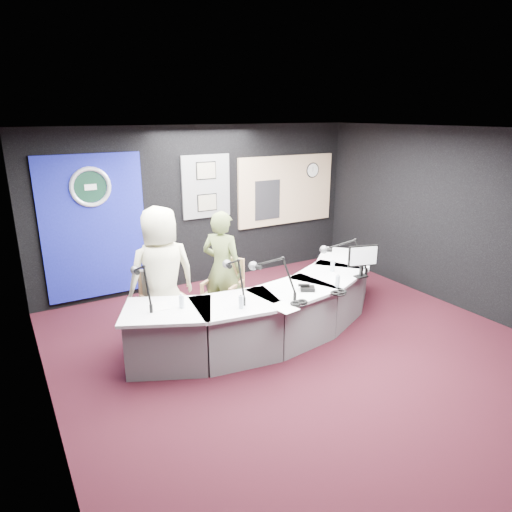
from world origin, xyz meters
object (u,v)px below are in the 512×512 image
broadcast_desk (274,308)px  person_woman (222,269)px  armchair_left (164,304)px  person_man (162,276)px  armchair_right (223,291)px

broadcast_desk → person_woman: 0.94m
broadcast_desk → person_woman: person_woman is taller
armchair_left → person_man: 0.41m
armchair_left → person_woman: person_woman is taller
armchair_left → armchair_right: size_ratio=1.03×
broadcast_desk → person_man: 1.61m
broadcast_desk → armchair_right: 0.83m
broadcast_desk → armchair_left: bearing=156.8°
broadcast_desk → armchair_left: 1.52m
broadcast_desk → armchair_right: bearing=124.8°
person_man → person_woman: bearing=-174.9°
person_woman → armchair_left: bearing=58.8°
armchair_right → person_woman: size_ratio=0.59×
person_man → armchair_left: bearing=-0.0°
armchair_right → person_man: size_ratio=0.54×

